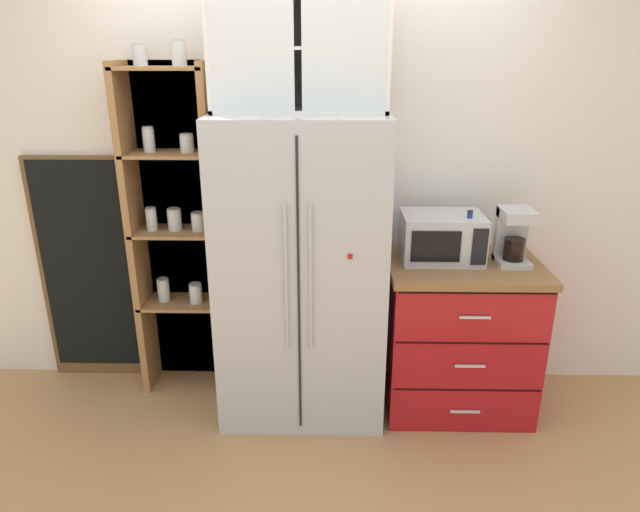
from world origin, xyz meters
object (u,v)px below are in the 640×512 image
at_px(bottle_amber, 463,239).
at_px(bottle_cobalt, 468,240).
at_px(coffee_maker, 513,235).
at_px(chalkboard_menu, 89,271).
at_px(mug_charcoal, 465,253).
at_px(refrigerator, 302,270).
at_px(microwave, 442,237).
at_px(mug_sage, 468,259).

distance_m(bottle_amber, bottle_cobalt, 0.09).
height_order(coffee_maker, chalkboard_menu, chalkboard_menu).
xyz_separation_m(mug_charcoal, bottle_cobalt, (-0.00, -0.05, 0.09)).
height_order(mug_charcoal, chalkboard_menu, chalkboard_menu).
height_order(refrigerator, mug_charcoal, refrigerator).
bearing_deg(chalkboard_menu, microwave, -6.21).
relative_size(refrigerator, mug_sage, 15.35).
relative_size(refrigerator, bottle_cobalt, 5.68).
xyz_separation_m(mug_charcoal, mug_sage, (-0.00, -0.09, -0.00)).
bearing_deg(refrigerator, microwave, 5.25).
height_order(mug_charcoal, bottle_cobalt, bottle_cobalt).
bearing_deg(chalkboard_menu, coffee_maker, -6.23).
distance_m(coffee_maker, mug_charcoal, 0.27).
xyz_separation_m(microwave, mug_sage, (0.13, -0.11, -0.09)).
height_order(coffee_maker, bottle_cobalt, coffee_maker).
xyz_separation_m(refrigerator, microwave, (0.77, 0.07, 0.18)).
distance_m(mug_charcoal, chalkboard_menu, 2.26).
distance_m(refrigerator, mug_sage, 0.91).
distance_m(refrigerator, bottle_cobalt, 0.92).
xyz_separation_m(coffee_maker, mug_charcoal, (-0.25, 0.03, -0.11)).
xyz_separation_m(bottle_amber, chalkboard_menu, (-2.24, 0.20, -0.29)).
height_order(microwave, mug_sage, microwave).
height_order(mug_sage, bottle_amber, bottle_amber).
xyz_separation_m(refrigerator, coffee_maker, (1.15, 0.03, 0.20)).
height_order(mug_sage, chalkboard_menu, chalkboard_menu).
distance_m(bottle_cobalt, chalkboard_menu, 2.28).
xyz_separation_m(mug_sage, chalkboard_menu, (-2.24, 0.34, -0.22)).
relative_size(refrigerator, coffee_maker, 5.51).
height_order(refrigerator, coffee_maker, refrigerator).
distance_m(coffee_maker, mug_sage, 0.28).
bearing_deg(chalkboard_menu, mug_charcoal, -6.28).
bearing_deg(mug_sage, coffee_maker, 15.13).
bearing_deg(mug_charcoal, mug_sage, -90.06).
relative_size(microwave, mug_sage, 3.96).
bearing_deg(bottle_cobalt, mug_sage, -87.54).
distance_m(microwave, bottle_cobalt, 0.14).
bearing_deg(mug_sage, refrigerator, 177.58).
distance_m(coffee_maker, bottle_cobalt, 0.25).
xyz_separation_m(coffee_maker, bottle_amber, (-0.25, 0.07, -0.05)).
bearing_deg(coffee_maker, microwave, 173.66).
height_order(microwave, mug_charcoal, microwave).
height_order(refrigerator, microwave, refrigerator).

